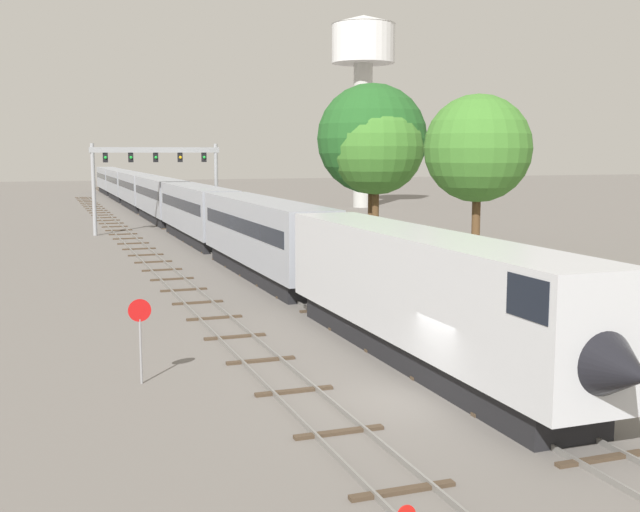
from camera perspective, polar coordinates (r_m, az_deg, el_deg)
The scene contains 10 objects.
ground_plane at distance 25.30m, azimuth 7.24°, elevation -10.24°, with size 400.00×400.00×0.00m, color slate.
track_main at distance 82.80m, azimuth -10.71°, elevation 2.12°, with size 2.60×200.00×0.16m.
track_near at distance 62.34m, azimuth -12.74°, elevation 0.32°, with size 2.60×160.00×0.16m.
passenger_train at distance 90.35m, azimuth -11.55°, elevation 4.16°, with size 3.04×148.15×4.80m.
signal_gantry at distance 76.31m, azimuth -11.78°, elevation 6.27°, with size 12.10×0.49×8.50m.
water_tower at distance 111.52m, azimuth 3.15°, elevation 13.96°, with size 8.81×8.81×26.24m.
stop_sign at distance 26.90m, azimuth -12.89°, elevation -5.16°, with size 0.76×0.08×2.88m.
trackside_tree_left at distance 63.42m, azimuth 3.78°, elevation 8.45°, with size 8.76×8.76×13.12m.
trackside_tree_mid at distance 52.75m, azimuth 11.35°, elevation 7.62°, with size 7.03×7.03×11.45m.
trackside_tree_right at distance 62.46m, azimuth 4.07°, elevation 7.89°, with size 7.56×7.56×11.91m.
Camera 1 is at (-11.07, -21.41, 7.70)m, focal length 44.22 mm.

